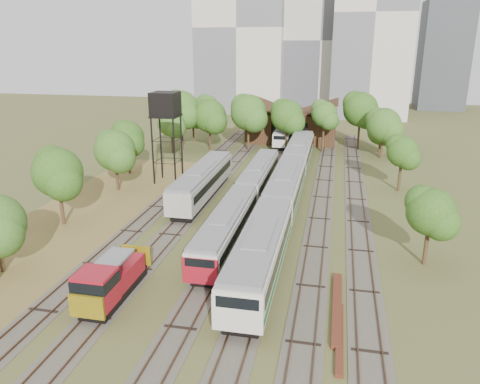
% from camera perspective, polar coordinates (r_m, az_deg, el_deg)
% --- Properties ---
extents(ground, '(240.00, 240.00, 0.00)m').
position_cam_1_polar(ground, '(34.89, -1.87, -12.98)').
color(ground, '#475123').
rests_on(ground, ground).
extents(dry_grass_patch, '(14.00, 60.00, 0.04)m').
position_cam_1_polar(dry_grass_patch, '(48.26, -20.83, -5.07)').
color(dry_grass_patch, brown).
rests_on(dry_grass_patch, ground).
extents(tracks, '(24.60, 80.00, 0.19)m').
position_cam_1_polar(tracks, '(57.47, 3.34, -0.20)').
color(tracks, '#4C473D').
rests_on(tracks, ground).
extents(railcar_red_set, '(2.73, 34.58, 3.37)m').
position_cam_1_polar(railcar_red_set, '(50.39, 0.64, -0.73)').
color(railcar_red_set, black).
rests_on(railcar_red_set, ground).
extents(railcar_green_set, '(3.22, 52.08, 3.99)m').
position_cam_1_polar(railcar_green_set, '(52.76, 5.59, 0.43)').
color(railcar_green_set, black).
rests_on(railcar_green_set, ground).
extents(railcar_rear, '(2.70, 16.08, 3.33)m').
position_cam_1_polar(railcar_rear, '(87.00, 5.56, 7.17)').
color(railcar_rear, black).
rests_on(railcar_rear, ground).
extents(shunter_locomotive, '(2.49, 8.10, 3.26)m').
position_cam_1_polar(shunter_locomotive, '(35.14, -15.68, -10.58)').
color(shunter_locomotive, black).
rests_on(shunter_locomotive, ground).
extents(old_grey_coach, '(3.02, 18.00, 3.74)m').
position_cam_1_polar(old_grey_coach, '(55.52, -4.61, 1.28)').
color(old_grey_coach, black).
rests_on(old_grey_coach, ground).
extents(water_tower, '(3.41, 3.41, 11.78)m').
position_cam_1_polar(water_tower, '(61.07, -9.09, 10.22)').
color(water_tower, black).
rests_on(water_tower, ground).
extents(rail_pile_near, '(0.63, 9.47, 0.32)m').
position_cam_1_polar(rail_pile_near, '(34.43, 11.73, -13.54)').
color(rail_pile_near, '#602B1B').
rests_on(rail_pile_near, ground).
extents(rail_pile_far, '(0.47, 7.53, 0.24)m').
position_cam_1_polar(rail_pile_far, '(31.53, 12.04, -16.89)').
color(rail_pile_far, '#602B1B').
rests_on(rail_pile_far, ground).
extents(maintenance_shed, '(16.45, 11.55, 7.58)m').
position_cam_1_polar(maintenance_shed, '(88.69, 6.38, 8.11)').
color(maintenance_shed, '#341A12').
rests_on(maintenance_shed, ground).
extents(tree_band_left, '(7.87, 74.78, 8.15)m').
position_cam_1_polar(tree_band_left, '(61.89, -13.77, 5.48)').
color(tree_band_left, '#382616').
rests_on(tree_band_left, ground).
extents(tree_band_far, '(39.07, 11.61, 9.98)m').
position_cam_1_polar(tree_band_far, '(79.03, 4.26, 9.47)').
color(tree_band_far, '#382616').
rests_on(tree_band_far, ground).
extents(tree_band_right, '(5.08, 44.09, 6.92)m').
position_cam_1_polar(tree_band_right, '(62.17, 18.56, 4.51)').
color(tree_band_right, '#382616').
rests_on(tree_band_right, ground).
extents(tower_left, '(22.00, 16.00, 42.00)m').
position_cam_1_polar(tower_left, '(126.62, 0.33, 19.36)').
color(tower_left, beige).
rests_on(tower_left, ground).
extents(tower_centre, '(20.00, 18.00, 36.00)m').
position_cam_1_polar(tower_centre, '(129.15, 9.97, 17.75)').
color(tower_centre, '#B7B2A6').
rests_on(tower_centre, ground).
extents(tower_right, '(18.00, 16.00, 48.00)m').
position_cam_1_polar(tower_right, '(121.39, 16.00, 20.19)').
color(tower_right, beige).
rests_on(tower_right, ground).
extents(tower_far_right, '(12.00, 12.00, 28.00)m').
position_cam_1_polar(tower_far_right, '(141.66, 23.54, 14.96)').
color(tower_far_right, '#3C3F43').
rests_on(tower_far_right, ground).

